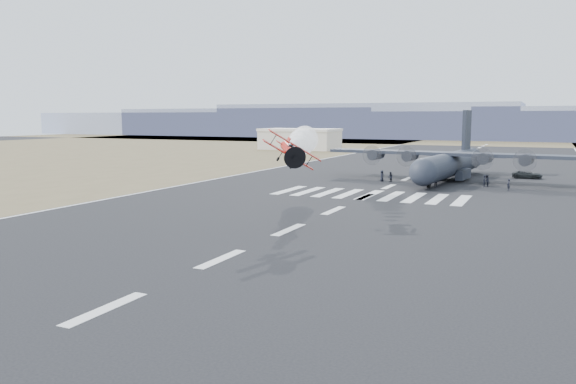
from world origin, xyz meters
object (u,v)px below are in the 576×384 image
Objects in this scene: crew_a at (484,181)px; crew_b at (391,177)px; transport_aircraft at (450,162)px; support_vehicle at (527,174)px; crew_f at (422,176)px; crew_e at (382,176)px; hangar_left at (300,139)px; crew_c at (418,176)px; crew_d at (436,182)px; aerobatic_biplane at (289,150)px; crew_g at (509,185)px; crew_h at (487,181)px.

crew_b is at bearing -89.80° from crew_a.
transport_aircraft reaches higher than support_vehicle.
crew_f reaches higher than crew_b.
crew_e is (-21.38, -14.92, 0.24)m from support_vehicle.
crew_a is at bearing 164.24° from support_vehicle.
hangar_left is at bearing -139.47° from crew_a.
crew_c is at bearing -108.32° from crew_a.
crew_c is 8.52m from crew_d.
crew_a reaches higher than crew_c.
crew_e is at bearing 73.75° from aerobatic_biplane.
crew_d is at bearing -140.19° from crew_e.
crew_e is at bearing -58.00° from hangar_left.
crew_g is at bearing 31.19° from crew_b.
support_vehicle is (11.67, 8.29, -2.34)m from transport_aircraft.
hangar_left is at bearing -133.53° from crew_h.
crew_d is (7.90, -3.82, -0.01)m from crew_b.
crew_h is at bearing -40.70° from transport_aircraft.
transport_aircraft is at bearing -175.40° from crew_c.
support_vehicle is at bearing -131.28° from crew_d.
aerobatic_biplane reaches higher than crew_g.
aerobatic_biplane reaches higher than crew_c.
hangar_left reaches higher than crew_a.
crew_e is (-2.55, 41.67, -6.45)m from aerobatic_biplane.
crew_h is at bearing -116.39° from crew_e.
aerobatic_biplane is 42.25m from crew_g.
crew_g is (16.98, 38.13, -6.53)m from aerobatic_biplane.
hangar_left reaches higher than crew_b.
hangar_left is 13.45× the size of crew_e.
crew_d is 0.90× the size of crew_e.
crew_g is (3.60, -2.88, -0.05)m from crew_a.
support_vehicle is at bearing 167.82° from crew_h.
crew_g reaches higher than crew_d.
transport_aircraft is at bearing -129.19° from crew_h.
aerobatic_biplane is 3.20× the size of crew_b.
crew_b is 1.01× the size of crew_c.
transport_aircraft is 14.31m from crew_g.
aerobatic_biplane is at bearing -66.75° from hangar_left.
crew_d is at bearing 86.83° from crew_c.
transport_aircraft is 14.50m from support_vehicle.
crew_h is (11.03, -3.24, 0.07)m from crew_c.
crew_b is at bearing -57.34° from hangar_left.
aerobatic_biplane is 3.06× the size of crew_f.
crew_a is 14.39m from crew_b.
crew_e is (-15.94, 0.66, 0.04)m from crew_a.
crew_e is 6.59m from crew_f.
crew_d is at bearing -51.82° from crew_h.
crew_b is (-1.01, 41.25, -6.53)m from aerobatic_biplane.
crew_e is at bearing -91.20° from crew_a.
support_vehicle is 2.73× the size of crew_h.
transport_aircraft is at bearing -81.68° from crew_e.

